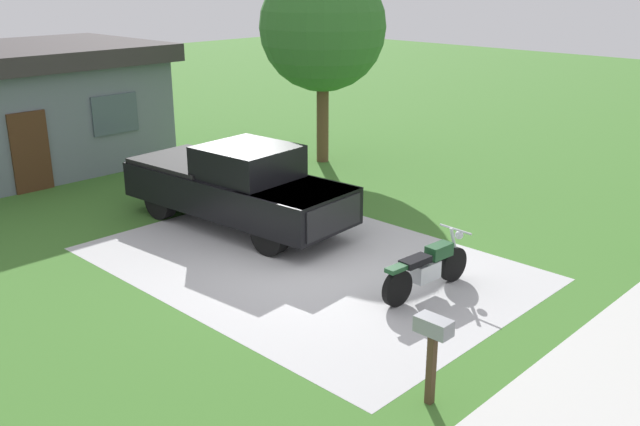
{
  "coord_description": "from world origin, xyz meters",
  "views": [
    {
      "loc": [
        -9.05,
        -9.13,
        5.45
      ],
      "look_at": [
        0.52,
        0.12,
        0.9
      ],
      "focal_mm": 39.48,
      "sensor_mm": 36.0,
      "label": 1
    }
  ],
  "objects_px": {
    "pickup_truck": "(235,184)",
    "shade_tree": "(323,28)",
    "motorcycle": "(427,268)",
    "mailbox": "(433,338)"
  },
  "relations": [
    {
      "from": "pickup_truck",
      "to": "shade_tree",
      "type": "distance_m",
      "value": 6.77
    },
    {
      "from": "motorcycle",
      "to": "pickup_truck",
      "type": "xyz_separation_m",
      "value": [
        -0.06,
        5.27,
        0.48
      ]
    },
    {
      "from": "pickup_truck",
      "to": "shade_tree",
      "type": "bearing_deg",
      "value": 24.81
    },
    {
      "from": "motorcycle",
      "to": "shade_tree",
      "type": "relative_size",
      "value": 0.38
    },
    {
      "from": "motorcycle",
      "to": "mailbox",
      "type": "relative_size",
      "value": 1.76
    },
    {
      "from": "shade_tree",
      "to": "pickup_truck",
      "type": "bearing_deg",
      "value": -155.19
    },
    {
      "from": "pickup_truck",
      "to": "shade_tree",
      "type": "height_order",
      "value": "shade_tree"
    },
    {
      "from": "mailbox",
      "to": "shade_tree",
      "type": "height_order",
      "value": "shade_tree"
    },
    {
      "from": "motorcycle",
      "to": "shade_tree",
      "type": "bearing_deg",
      "value": 55.15
    },
    {
      "from": "mailbox",
      "to": "shade_tree",
      "type": "xyz_separation_m",
      "value": [
        8.23,
        9.88,
        2.98
      ]
    }
  ]
}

